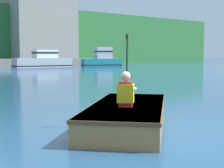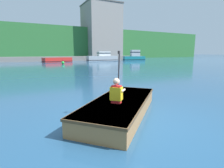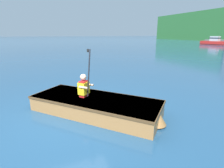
{
  "view_description": "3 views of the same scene",
  "coord_description": "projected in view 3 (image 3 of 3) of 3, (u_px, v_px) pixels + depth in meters",
  "views": [
    {
      "loc": [
        -4.22,
        -4.31,
        1.35
      ],
      "look_at": [
        -0.05,
        1.15,
        0.77
      ],
      "focal_mm": 55.0,
      "sensor_mm": 36.0,
      "label": 1
    },
    {
      "loc": [
        -2.37,
        -3.38,
        1.69
      ],
      "look_at": [
        -0.05,
        1.15,
        0.77
      ],
      "focal_mm": 28.0,
      "sensor_mm": 36.0,
      "label": 2
    },
    {
      "loc": [
        4.26,
        -0.56,
        2.11
      ],
      "look_at": [
        -0.05,
        1.15,
        0.77
      ],
      "focal_mm": 28.0,
      "sensor_mm": 36.0,
      "label": 3
    }
  ],
  "objects": [
    {
      "name": "ground_plane",
      "position": [
        72.0,
        117.0,
        4.59
      ],
      "size": [
        300.0,
        300.0,
        0.0
      ],
      "primitive_type": "plane",
      "color": "navy"
    },
    {
      "name": "moored_boat_dock_center_far",
      "position": [
        214.0,
        42.0,
        33.74
      ],
      "size": [
        4.78,
        2.44,
        1.64
      ],
      "color": "red",
      "rests_on": "ground"
    },
    {
      "name": "rowboat_foreground",
      "position": [
        97.0,
        105.0,
        4.77
      ],
      "size": [
        3.51,
        3.41,
        0.42
      ],
      "color": "#A3703D",
      "rests_on": "ground"
    },
    {
      "name": "person_paddler",
      "position": [
        84.0,
        86.0,
        4.8
      ],
      "size": [
        0.46,
        0.46,
        1.31
      ],
      "color": "red",
      "rests_on": "rowboat_foreground"
    }
  ]
}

